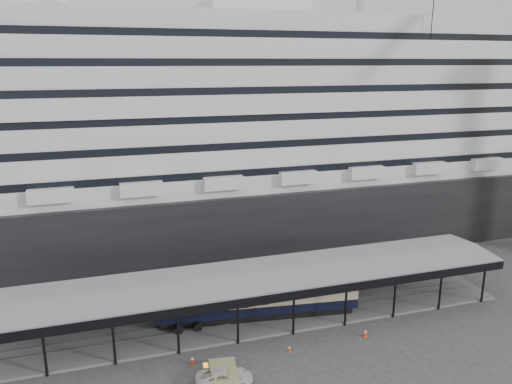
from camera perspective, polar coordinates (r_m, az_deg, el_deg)
ground at (r=50.87m, az=1.50°, el=-16.89°), size 200.00×200.00×0.00m
cruise_ship at (r=74.77m, az=-6.44°, el=8.24°), size 130.00×30.00×43.90m
platform_canopy at (r=53.87m, az=-0.25°, el=-12.09°), size 56.00×9.18×5.30m
port_truck at (r=45.18m, az=-3.64°, el=-20.42°), size 5.12×2.88×1.35m
pullman_carriage at (r=53.89m, az=0.19°, el=-11.85°), size 21.58×5.50×21.01m
traffic_cone_left at (r=48.21m, az=-7.30°, el=-18.47°), size 0.47×0.47×0.73m
traffic_cone_mid at (r=49.58m, az=3.81°, el=-17.40°), size 0.43×0.43×0.66m
traffic_cone_right at (r=52.84m, az=12.37°, el=-15.43°), size 0.58×0.58×0.85m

